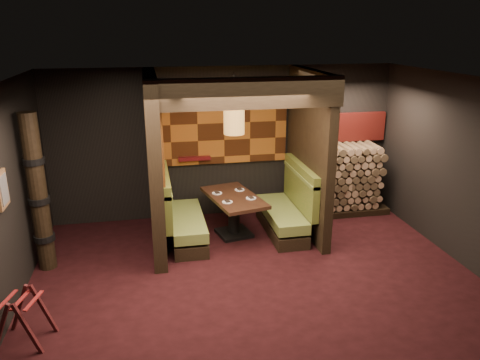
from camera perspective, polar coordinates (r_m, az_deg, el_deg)
name	(u,v)px	position (r m, az deg, el deg)	size (l,w,h in m)	color
floor	(258,284)	(6.92, 2.16, -12.53)	(6.50, 5.50, 0.02)	black
ceiling	(260,82)	(5.98, 2.49, 11.82)	(6.50, 5.50, 0.02)	black
wall_back	(225,143)	(8.90, -1.85, 4.57)	(6.50, 0.02, 2.85)	black
wall_front	(340,303)	(3.94, 12.05, -14.47)	(6.50, 0.02, 2.85)	black
wall_right	(473,176)	(7.72, 26.56, 0.46)	(0.02, 5.50, 2.85)	black
partition_left	(154,162)	(7.72, -10.40, 2.12)	(0.20, 2.20, 2.85)	black
partition_right	(309,153)	(8.22, 8.38, 3.23)	(0.15, 2.10, 2.85)	black
header_beam	(247,93)	(6.68, 0.81, 10.52)	(2.85, 0.18, 0.44)	black
tapa_back_panel	(224,123)	(8.76, -1.98, 6.99)	(2.40, 0.06, 1.55)	#A3581C
tapa_side_panel	(160,134)	(7.78, -9.73, 5.53)	(0.04, 1.85, 1.45)	#A3581C
lacquer_shelf	(194,158)	(8.78, -5.58, 2.65)	(0.60, 0.12, 0.07)	#530F11
booth_bench_left	(181,219)	(8.07, -7.23, -4.72)	(0.68, 1.60, 1.14)	black
booth_bench_right	(287,211)	(8.39, 5.79, -3.75)	(0.68, 1.60, 1.14)	black
dining_table	(234,209)	(8.18, -0.75, -3.50)	(1.04, 1.52, 0.73)	black
place_settings	(234,195)	(8.09, -0.76, -1.88)	(0.71, 0.74, 0.03)	white
pendant_lamp	(234,120)	(7.69, -0.73, 7.29)	(0.34, 0.34, 1.01)	#A57535
framed_picture	(2,190)	(6.43, -26.99, -1.06)	(0.05, 0.36, 0.46)	brown
luggage_rack	(23,316)	(6.17, -24.94, -14.81)	(0.71, 0.58, 0.67)	#401314
totem_column	(38,195)	(7.44, -23.38, -1.65)	(0.31, 0.31, 2.40)	black
firewood_stack	(344,179)	(9.37, 12.55, 0.10)	(1.73, 0.70, 1.36)	black
mosaic_header	(340,127)	(9.42, 12.15, 6.28)	(1.83, 0.10, 0.56)	maroon
bay_front_post	(309,149)	(8.49, 8.37, 3.71)	(0.08, 0.08, 2.85)	black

